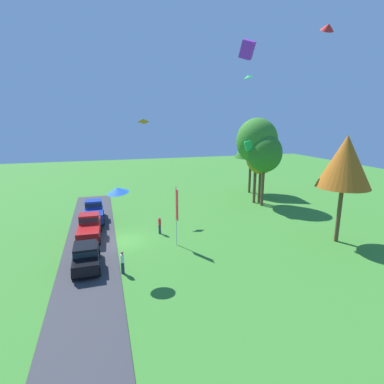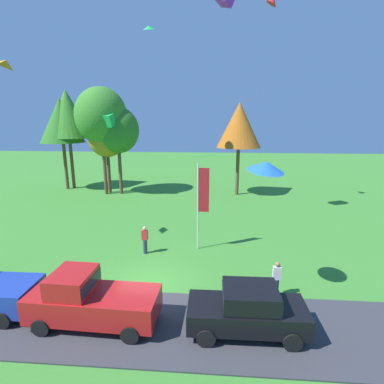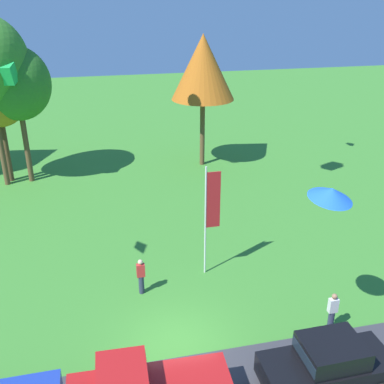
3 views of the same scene
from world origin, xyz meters
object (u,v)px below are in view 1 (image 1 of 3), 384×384
(tree_far_right, at_px, (257,137))
(tree_right_of_center, at_px, (345,162))
(car_sedan_mid_row, at_px, (86,255))
(kite_delta_over_trees, at_px, (118,190))
(kite_delta_high_right, at_px, (328,27))
(tree_lone_near, at_px, (251,142))
(kite_box_mid_center, at_px, (248,146))
(kite_box_high_left, at_px, (247,50))
(tree_left_of_center, at_px, (257,141))
(person_on_lawn, at_px, (122,262))
(person_beside_suv, at_px, (160,225))
(car_pickup_far_end, at_px, (89,227))
(kite_diamond_topmost, at_px, (144,121))
(tree_center_back, at_px, (264,153))
(car_pickup_near_entrance, at_px, (94,211))
(kite_delta_trailing_tail, at_px, (248,77))
(tree_far_left, at_px, (261,158))
(flag_banner, at_px, (177,209))

(tree_far_right, bearing_deg, tree_right_of_center, -5.35)
(car_sedan_mid_row, height_order, kite_delta_over_trees, kite_delta_over_trees)
(tree_far_right, bearing_deg, kite_delta_high_right, -17.12)
(tree_lone_near, bearing_deg, tree_far_right, 45.36)
(kite_box_mid_center, height_order, kite_box_high_left, kite_box_high_left)
(tree_lone_near, distance_m, tree_left_of_center, 5.78)
(person_on_lawn, bearing_deg, person_beside_suv, 150.07)
(kite_box_mid_center, bearing_deg, person_on_lawn, -51.35)
(car_pickup_far_end, bearing_deg, kite_diamond_topmost, 135.33)
(tree_left_of_center, distance_m, tree_center_back, 2.15)
(tree_far_right, height_order, tree_right_of_center, tree_far_right)
(kite_delta_high_right, bearing_deg, kite_diamond_topmost, -145.35)
(tree_lone_near, relative_size, tree_center_back, 1.11)
(person_on_lawn, height_order, kite_box_mid_center, kite_box_mid_center)
(car_pickup_near_entrance, relative_size, car_pickup_far_end, 0.99)
(car_pickup_near_entrance, bearing_deg, kite_delta_over_trees, 10.08)
(tree_center_back, height_order, kite_box_mid_center, tree_center_back)
(kite_delta_over_trees, bearing_deg, car_sedan_mid_row, -107.45)
(tree_left_of_center, xyz_separation_m, tree_right_of_center, (14.09, 0.82, -0.91))
(car_pickup_near_entrance, xyz_separation_m, kite_delta_trailing_tail, (4.46, 15.69, 13.90))
(car_sedan_mid_row, bearing_deg, tree_far_left, 120.88)
(tree_left_of_center, height_order, kite_diamond_topmost, tree_left_of_center)
(kite_box_high_left, bearing_deg, person_beside_suv, -126.68)
(car_sedan_mid_row, bearing_deg, tree_center_back, 118.47)
(tree_center_back, distance_m, kite_box_high_left, 16.40)
(car_sedan_mid_row, bearing_deg, kite_diamond_topmost, 153.09)
(tree_far_right, relative_size, kite_delta_over_trees, 7.20)
(person_beside_suv, height_order, kite_delta_over_trees, kite_delta_over_trees)
(kite_delta_high_right, bearing_deg, tree_center_back, 164.10)
(tree_far_left, distance_m, kite_box_high_left, 17.92)
(car_sedan_mid_row, height_order, tree_center_back, tree_center_back)
(kite_delta_over_trees, bearing_deg, car_pickup_far_end, -160.34)
(flag_banner, bearing_deg, car_pickup_far_end, -118.58)
(person_on_lawn, distance_m, tree_left_of_center, 24.49)
(person_on_lawn, height_order, kite_diamond_topmost, kite_diamond_topmost)
(tree_right_of_center, bearing_deg, flag_banner, -102.53)
(kite_delta_trailing_tail, bearing_deg, tree_center_back, 132.74)
(car_pickup_near_entrance, xyz_separation_m, tree_right_of_center, (12.33, 21.26, 6.18))
(car_sedan_mid_row, distance_m, tree_left_of_center, 25.56)
(car_pickup_far_end, distance_m, kite_box_mid_center, 20.66)
(person_beside_suv, bearing_deg, person_on_lawn, -29.93)
(car_pickup_near_entrance, relative_size, flag_banner, 0.93)
(tree_lone_near, height_order, flag_banner, tree_lone_near)
(car_pickup_near_entrance, xyz_separation_m, tree_lone_near, (-7.14, 22.50, 6.60))
(person_beside_suv, relative_size, person_on_lawn, 1.00)
(tree_lone_near, bearing_deg, kite_diamond_topmost, -70.25)
(tree_center_back, xyz_separation_m, tree_right_of_center, (12.51, 0.54, 0.52))
(car_sedan_mid_row, height_order, tree_far_left, tree_far_left)
(flag_banner, relative_size, kite_box_high_left, 4.24)
(tree_right_of_center, xyz_separation_m, flag_banner, (-3.15, -14.18, -3.87))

